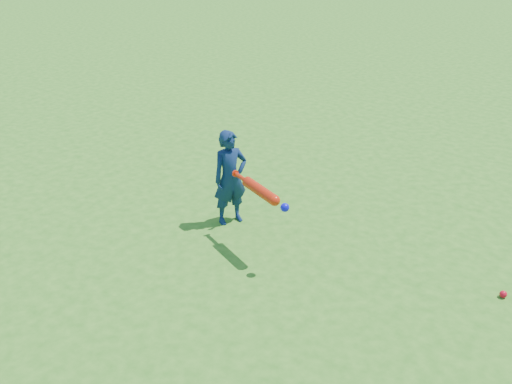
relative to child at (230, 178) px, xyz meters
The scene contains 4 objects.
ground 0.90m from the child, 44.97° to the right, with size 80.00×80.00×0.00m, color #2F731B.
child is the anchor object (origin of this frame).
ground_ball_red 2.81m from the child, ahead, with size 0.06×0.06×0.06m, color red.
bat_swing 0.72m from the child, 23.51° to the right, with size 0.87×0.35×0.10m.
Camera 1 is at (3.04, -3.51, 3.02)m, focal length 40.00 mm.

